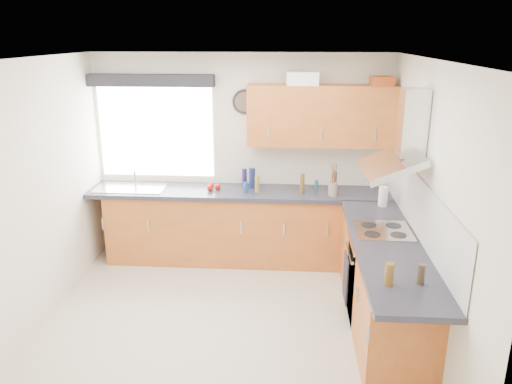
# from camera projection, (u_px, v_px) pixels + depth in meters

# --- Properties ---
(ground_plane) EXTENTS (3.60, 3.60, 0.00)m
(ground_plane) POSITION_uv_depth(u_px,v_px,m) (224.00, 326.00, 4.83)
(ground_plane) COLOR beige
(ceiling) EXTENTS (3.60, 3.60, 0.02)m
(ceiling) POSITION_uv_depth(u_px,v_px,m) (218.00, 60.00, 4.07)
(ceiling) COLOR white
(ceiling) RESTS_ON wall_back
(wall_back) EXTENTS (3.60, 0.02, 2.50)m
(wall_back) POSITION_uv_depth(u_px,v_px,m) (241.00, 157.00, 6.16)
(wall_back) COLOR silver
(wall_back) RESTS_ON ground_plane
(wall_front) EXTENTS (3.60, 0.02, 2.50)m
(wall_front) POSITION_uv_depth(u_px,v_px,m) (177.00, 310.00, 2.74)
(wall_front) COLOR silver
(wall_front) RESTS_ON ground_plane
(wall_left) EXTENTS (0.02, 3.60, 2.50)m
(wall_left) POSITION_uv_depth(u_px,v_px,m) (27.00, 200.00, 4.57)
(wall_left) COLOR silver
(wall_left) RESTS_ON ground_plane
(wall_right) EXTENTS (0.02, 3.60, 2.50)m
(wall_right) POSITION_uv_depth(u_px,v_px,m) (427.00, 209.00, 4.33)
(wall_right) COLOR silver
(wall_right) RESTS_ON ground_plane
(window) EXTENTS (1.40, 0.02, 1.10)m
(window) POSITION_uv_depth(u_px,v_px,m) (156.00, 132.00, 6.13)
(window) COLOR white
(window) RESTS_ON wall_back
(window_blind) EXTENTS (1.50, 0.18, 0.14)m
(window_blind) POSITION_uv_depth(u_px,v_px,m) (151.00, 80.00, 5.85)
(window_blind) COLOR black
(window_blind) RESTS_ON wall_back
(splashback) EXTENTS (0.01, 3.00, 0.54)m
(splashback) POSITION_uv_depth(u_px,v_px,m) (417.00, 205.00, 4.63)
(splashback) COLOR white
(splashback) RESTS_ON wall_right
(base_cab_back) EXTENTS (3.00, 0.58, 0.86)m
(base_cab_back) POSITION_uv_depth(u_px,v_px,m) (231.00, 227.00, 6.14)
(base_cab_back) COLOR #A15120
(base_cab_back) RESTS_ON ground_plane
(base_cab_corner) EXTENTS (0.60, 0.60, 0.86)m
(base_cab_corner) POSITION_uv_depth(u_px,v_px,m) (363.00, 231.00, 6.02)
(base_cab_corner) COLOR #A15120
(base_cab_corner) RESTS_ON ground_plane
(base_cab_right) EXTENTS (0.58, 2.10, 0.86)m
(base_cab_right) POSITION_uv_depth(u_px,v_px,m) (383.00, 284.00, 4.74)
(base_cab_right) COLOR #A15120
(base_cab_right) RESTS_ON ground_plane
(worktop_back) EXTENTS (3.60, 0.62, 0.05)m
(worktop_back) POSITION_uv_depth(u_px,v_px,m) (239.00, 192.00, 5.99)
(worktop_back) COLOR #24242D
(worktop_back) RESTS_ON base_cab_back
(worktop_right) EXTENTS (0.62, 2.42, 0.05)m
(worktop_right) POSITION_uv_depth(u_px,v_px,m) (389.00, 246.00, 4.46)
(worktop_right) COLOR #24242D
(worktop_right) RESTS_ON base_cab_right
(sink) EXTENTS (0.84, 0.46, 0.10)m
(sink) POSITION_uv_depth(u_px,v_px,m) (130.00, 185.00, 6.05)
(sink) COLOR silver
(sink) RESTS_ON worktop_back
(oven) EXTENTS (0.56, 0.58, 0.85)m
(oven) POSITION_uv_depth(u_px,v_px,m) (379.00, 277.00, 4.88)
(oven) COLOR black
(oven) RESTS_ON ground_plane
(hob_plate) EXTENTS (0.52, 0.52, 0.01)m
(hob_plate) POSITION_uv_depth(u_px,v_px,m) (383.00, 231.00, 4.73)
(hob_plate) COLOR silver
(hob_plate) RESTS_ON worktop_right
(extractor_hood) EXTENTS (0.52, 0.78, 0.66)m
(extractor_hood) POSITION_uv_depth(u_px,v_px,m) (402.00, 143.00, 4.47)
(extractor_hood) COLOR silver
(extractor_hood) RESTS_ON wall_right
(upper_cabinets) EXTENTS (1.70, 0.35, 0.70)m
(upper_cabinets) POSITION_uv_depth(u_px,v_px,m) (321.00, 115.00, 5.76)
(upper_cabinets) COLOR #A15120
(upper_cabinets) RESTS_ON wall_back
(washing_machine) EXTENTS (0.53, 0.51, 0.76)m
(washing_machine) POSITION_uv_depth(u_px,v_px,m) (160.00, 229.00, 6.22)
(washing_machine) COLOR white
(washing_machine) RESTS_ON ground_plane
(wall_clock) EXTENTS (0.29, 0.04, 0.29)m
(wall_clock) POSITION_uv_depth(u_px,v_px,m) (245.00, 102.00, 5.91)
(wall_clock) COLOR black
(wall_clock) RESTS_ON wall_back
(casserole) EXTENTS (0.38, 0.29, 0.15)m
(casserole) POSITION_uv_depth(u_px,v_px,m) (302.00, 78.00, 5.61)
(casserole) COLOR white
(casserole) RESTS_ON upper_cabinets
(storage_box) EXTENTS (0.26, 0.23, 0.10)m
(storage_box) POSITION_uv_depth(u_px,v_px,m) (382.00, 81.00, 5.51)
(storage_box) COLOR #AD4618
(storage_box) RESTS_ON upper_cabinets
(utensil_pot) EXTENTS (0.14, 0.14, 0.16)m
(utensil_pot) POSITION_uv_depth(u_px,v_px,m) (333.00, 189.00, 5.76)
(utensil_pot) COLOR #816B5E
(utensil_pot) RESTS_ON worktop_back
(kitchen_roll) EXTENTS (0.12, 0.12, 0.22)m
(kitchen_roll) POSITION_uv_depth(u_px,v_px,m) (383.00, 196.00, 5.41)
(kitchen_roll) COLOR white
(kitchen_roll) RESTS_ON worktop_right
(tomato_cluster) EXTENTS (0.17, 0.17, 0.07)m
(tomato_cluster) POSITION_uv_depth(u_px,v_px,m) (213.00, 187.00, 5.99)
(tomato_cluster) COLOR #A80D05
(tomato_cluster) RESTS_ON worktop_back
(jar_0) EXTENTS (0.04, 0.04, 0.24)m
(jar_0) POSITION_uv_depth(u_px,v_px,m) (335.00, 182.00, 5.90)
(jar_0) COLOR #413424
(jar_0) RESTS_ON worktop_back
(jar_1) EXTENTS (0.04, 0.04, 0.11)m
(jar_1) POSITION_uv_depth(u_px,v_px,m) (316.00, 185.00, 6.01)
(jar_1) COLOR #1A557F
(jar_1) RESTS_ON worktop_back
(jar_2) EXTENTS (0.05, 0.05, 0.23)m
(jar_2) POSITION_uv_depth(u_px,v_px,m) (302.00, 184.00, 5.85)
(jar_2) COLOR brown
(jar_2) RESTS_ON worktop_back
(jar_3) EXTENTS (0.06, 0.06, 0.12)m
(jar_3) POSITION_uv_depth(u_px,v_px,m) (246.00, 187.00, 5.89)
(jar_3) COLOR navy
(jar_3) RESTS_ON worktop_back
(jar_4) EXTENTS (0.07, 0.07, 0.25)m
(jar_4) POSITION_uv_depth(u_px,v_px,m) (252.00, 178.00, 6.04)
(jar_4) COLOR #151D49
(jar_4) RESTS_ON worktop_back
(jar_5) EXTENTS (0.06, 0.06, 0.23)m
(jar_5) POSITION_uv_depth(u_px,v_px,m) (244.00, 178.00, 6.07)
(jar_5) COLOR #1D164C
(jar_5) RESTS_ON worktop_back
(jar_6) EXTENTS (0.05, 0.05, 0.20)m
(jar_6) POSITION_uv_depth(u_px,v_px,m) (257.00, 184.00, 5.89)
(jar_6) COLOR olive
(jar_6) RESTS_ON worktop_back
(bottle_0) EXTENTS (0.06, 0.06, 0.16)m
(bottle_0) POSITION_uv_depth(u_px,v_px,m) (421.00, 274.00, 3.71)
(bottle_0) COLOR #392E1F
(bottle_0) RESTS_ON worktop_right
(bottle_1) EXTENTS (0.07, 0.07, 0.18)m
(bottle_1) POSITION_uv_depth(u_px,v_px,m) (389.00, 274.00, 3.70)
(bottle_1) COLOR brown
(bottle_1) RESTS_ON worktop_right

